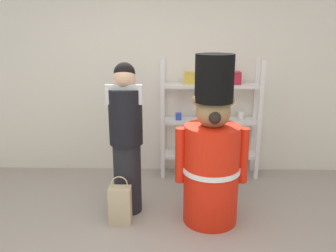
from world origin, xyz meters
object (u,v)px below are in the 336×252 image
object	(u,v)px
person_shopper	(126,137)
merchandise_shelf	(211,117)
teddy_bear_guard	(212,155)
shopping_bag	(120,205)

from	to	relation	value
person_shopper	merchandise_shelf	bearing A→B (deg)	46.35
teddy_bear_guard	person_shopper	world-z (taller)	teddy_bear_guard
teddy_bear_guard	person_shopper	xyz separation A→B (m)	(-0.88, 0.19, 0.13)
shopping_bag	merchandise_shelf	bearing A→B (deg)	51.60
teddy_bear_guard	shopping_bag	xyz separation A→B (m)	(-0.93, -0.08, -0.52)
merchandise_shelf	teddy_bear_guard	size ratio (longest dim) A/B	0.92
teddy_bear_guard	merchandise_shelf	bearing A→B (deg)	85.13
person_shopper	shopping_bag	size ratio (longest dim) A/B	3.12
shopping_bag	teddy_bear_guard	bearing A→B (deg)	4.73
merchandise_shelf	person_shopper	xyz separation A→B (m)	(-0.99, -1.04, 0.03)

